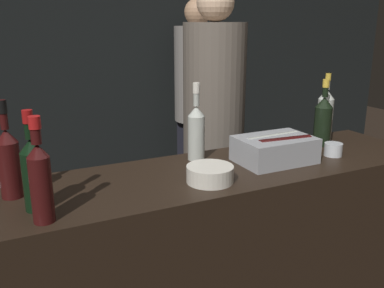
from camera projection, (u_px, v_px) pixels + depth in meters
wall_back_chalkboard at (83, 49)px, 3.40m from camera, size 6.40×0.06×2.80m
bar_counter at (195, 279)px, 1.92m from camera, size 2.27×0.54×1.01m
ice_bin_with_bottles at (275, 148)px, 1.91m from camera, size 0.33×0.23×0.12m
bowl_white at (210, 173)px, 1.68m from camera, size 0.19×0.19×0.07m
candle_votive at (333, 149)px, 2.00m from camera, size 0.08×0.08×0.06m
red_wine_bottle_burgundy at (33, 171)px, 1.40m from camera, size 0.08×0.08×0.34m
red_wine_bottle_black_foil at (9, 160)px, 1.51m from camera, size 0.08×0.08×0.35m
white_wine_bottle at (196, 130)px, 1.92m from camera, size 0.08×0.08×0.35m
champagne_bottle at (323, 119)px, 2.15m from camera, size 0.09×0.09×0.34m
rose_wine_bottle at (325, 113)px, 2.25m from camera, size 0.08×0.08×0.35m
red_wine_bottle_tall at (40, 178)px, 1.31m from camera, size 0.07×0.07×0.34m
person_in_hoodie at (197, 99)px, 3.50m from camera, size 0.37×0.37×1.79m
person_blond_tee at (214, 125)px, 2.54m from camera, size 0.36×0.36×1.82m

